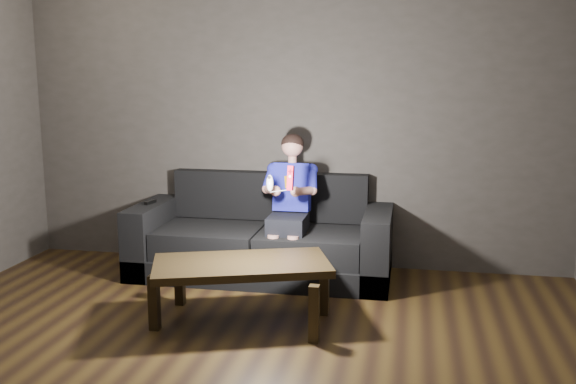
# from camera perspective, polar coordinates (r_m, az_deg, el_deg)

# --- Properties ---
(back_wall) EXTENTS (5.00, 0.04, 2.70)m
(back_wall) POSITION_cam_1_polar(r_m,az_deg,el_deg) (5.82, 0.32, 6.58)
(back_wall) COLOR #383431
(back_wall) RESTS_ON ground
(sofa) EXTENTS (2.23, 0.96, 0.86)m
(sofa) POSITION_cam_1_polar(r_m,az_deg,el_deg) (5.67, -2.25, -4.50)
(sofa) COLOR black
(sofa) RESTS_ON floor
(child) EXTENTS (0.47, 0.57, 1.15)m
(child) POSITION_cam_1_polar(r_m,az_deg,el_deg) (5.46, 0.18, -0.20)
(child) COLOR black
(child) RESTS_ON sofa
(wii_remote_red) EXTENTS (0.05, 0.08, 0.20)m
(wii_remote_red) POSITION_cam_1_polar(r_m,az_deg,el_deg) (4.98, 0.22, 1.25)
(wii_remote_red) COLOR red
(wii_remote_red) RESTS_ON child
(nunchuk_white) EXTENTS (0.07, 0.09, 0.14)m
(nunchuk_white) POSITION_cam_1_polar(r_m,az_deg,el_deg) (5.02, -1.62, 0.80)
(nunchuk_white) COLOR white
(nunchuk_white) RESTS_ON child
(wii_remote_black) EXTENTS (0.06, 0.15, 0.03)m
(wii_remote_black) POSITION_cam_1_polar(r_m,az_deg,el_deg) (5.82, -12.14, -0.88)
(wii_remote_black) COLOR black
(wii_remote_black) RESTS_ON sofa
(coffee_table) EXTENTS (1.36, 0.98, 0.45)m
(coffee_table) POSITION_cam_1_polar(r_m,az_deg,el_deg) (4.56, -4.16, -6.92)
(coffee_table) COLOR black
(coffee_table) RESTS_ON floor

